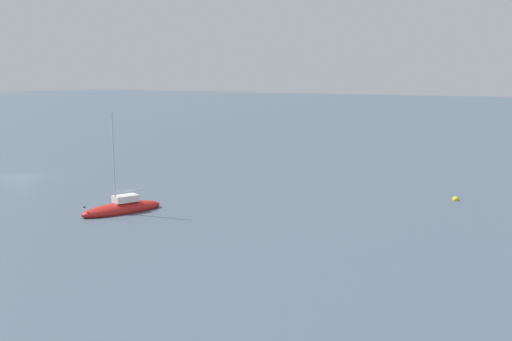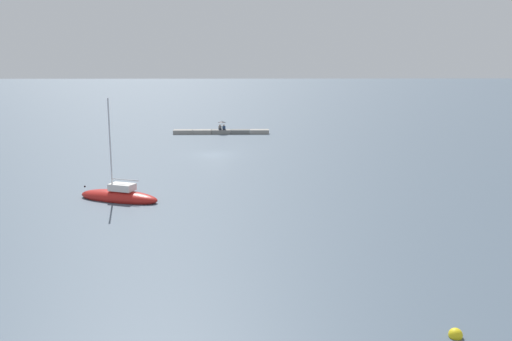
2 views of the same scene
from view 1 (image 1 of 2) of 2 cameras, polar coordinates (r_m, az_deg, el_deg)
ground_plane at (r=63.13m, az=-22.17°, el=-0.60°), size 500.00×500.00×0.00m
sailboat_red_mid at (r=44.75m, az=-12.92°, el=-3.61°), size 6.55×3.93×7.73m
mooring_buoy_far at (r=50.37m, az=18.89°, el=-2.69°), size 0.52×0.52×0.52m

